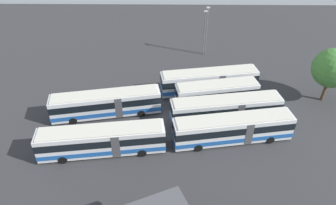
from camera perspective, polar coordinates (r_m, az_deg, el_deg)
The scene contains 14 objects.
ground_plane at distance 40.12m, azimuth -0.77°, elevation -2.81°, with size 92.18×92.18×0.00m, color #333335.
bus_row0_slot0 at distance 44.62m, azimuth 7.77°, elevation 4.07°, with size 14.29×4.93×3.41m.
bus_row0_slot1 at distance 41.94m, azimuth 9.08°, elevation 1.67°, with size 11.49×4.60×3.41m.
bus_row0_slot2 at distance 39.25m, azimuth 10.84°, elevation -1.23°, with size 14.29×4.73×3.41m.
bus_row0_slot3 at distance 36.42m, azimuth 12.14°, elevation -4.80°, with size 14.29×4.84×3.41m.
bus_row1_slot1 at distance 40.30m, azimuth -11.41°, elevation -0.20°, with size 14.29×5.23×3.41m.
bus_row1_slot3 at distance 34.90m, azimuth -12.18°, elevation -6.94°, with size 14.28×4.43×3.41m.
lamp_post_mid_lot at distance 54.22m, azimuth 7.25°, elevation 13.47°, with size 0.56×0.28×8.53m.
lamp_post_near_entrance at distance 54.05m, azimuth 6.86°, elevation 13.11°, with size 0.56×0.28×7.97m.
tree_north_edge at distance 46.12m, azimuth 28.46°, elevation 5.68°, with size 5.30×5.30×7.79m.
puddle_centre_drain at distance 48.07m, azimuth 10.31°, elevation 3.79°, with size 1.41×1.41×0.01m, color black.
puddle_near_shelter at distance 37.56m, azimuth -6.22°, elevation -6.25°, with size 3.93×3.93×0.01m, color black.
puddle_back_corner at distance 38.47m, azimuth -2.50°, elevation -4.82°, with size 2.97×2.97×0.01m, color black.
puddle_between_rows at distance 48.56m, azimuth 12.10°, elevation 3.91°, with size 2.78×2.78×0.01m, color black.
Camera 1 is at (-0.97, 31.34, 25.03)m, focal length 32.53 mm.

